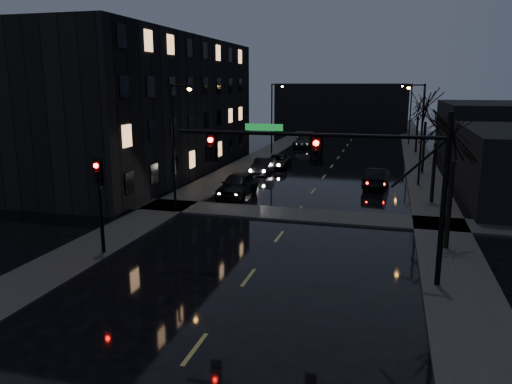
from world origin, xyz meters
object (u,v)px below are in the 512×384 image
Objects in this scene: oncoming_car_a at (237,185)px; oncoming_car_d at (305,141)px; oncoming_car_b at (263,166)px; lead_car at (376,178)px; oncoming_car_c at (277,161)px.

oncoming_car_a reaches higher than oncoming_car_d.
oncoming_car_d is at bearing 88.01° from oncoming_car_b.
lead_car reaches higher than oncoming_car_b.
oncoming_car_d is (-0.10, 29.71, -0.06)m from oncoming_car_a.
oncoming_car_d reaches higher than lead_car.
oncoming_car_a is at bearing -92.25° from oncoming_car_c.
oncoming_car_c is 11.77m from lead_car.
oncoming_car_b is 0.92× the size of lead_car.
lead_car is at bearing -19.45° from oncoming_car_b.
oncoming_car_b is 10.60m from lead_car.
lead_car is (9.60, 5.98, -0.08)m from oncoming_car_a.
oncoming_car_b is at bearing -13.55° from lead_car.
oncoming_car_a is at bearing 36.83° from lead_car.
oncoming_car_a is at bearing -88.17° from oncoming_car_b.
oncoming_car_b is (-0.46, 9.34, -0.14)m from oncoming_car_a.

